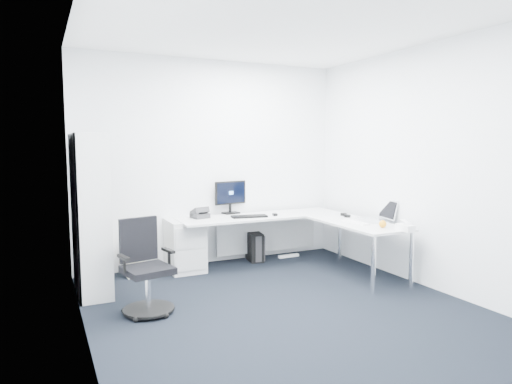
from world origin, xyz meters
name	(u,v)px	position (x,y,z in m)	size (l,w,h in m)	color
ground	(289,312)	(0.00, 0.00, 0.00)	(4.20, 4.20, 0.00)	black
ceiling	(291,21)	(0.00, 0.00, 2.70)	(4.20, 4.20, 0.00)	white
wall_back	(212,163)	(0.00, 2.10, 1.35)	(3.60, 0.02, 2.70)	white
wall_front	(494,194)	(0.00, -2.10, 1.35)	(3.60, 0.02, 2.70)	white
wall_left	(83,178)	(-1.80, 0.00, 1.35)	(0.02, 4.20, 2.70)	white
wall_right	(433,167)	(1.80, 0.00, 1.35)	(0.02, 4.20, 2.70)	white
l_desk	(272,244)	(0.55, 1.40, 0.33)	(2.25, 1.26, 0.66)	silver
drawer_pedestal	(185,245)	(-0.47, 1.83, 0.32)	(0.42, 0.53, 0.65)	silver
bookshelf	(90,214)	(-1.62, 1.45, 0.86)	(0.33, 0.86, 1.71)	silver
task_chair	(148,267)	(-1.22, 0.56, 0.45)	(0.50, 0.50, 0.90)	black
black_pc_tower	(254,246)	(0.54, 1.93, 0.19)	(0.18, 0.40, 0.39)	black
beige_pc_tower	(132,257)	(-1.11, 1.97, 0.21)	(0.20, 0.44, 0.42)	beige
power_strip	(289,256)	(1.05, 1.86, 0.02)	(0.31, 0.05, 0.04)	white
monitor	(231,197)	(0.24, 2.03, 0.88)	(0.48, 0.15, 0.46)	black
black_keyboard	(249,216)	(0.33, 1.64, 0.67)	(0.46, 0.16, 0.02)	black
mouse	(275,215)	(0.69, 1.61, 0.67)	(0.06, 0.09, 0.03)	black
desk_phone	(200,213)	(-0.26, 1.86, 0.73)	(0.20, 0.20, 0.14)	#2C2C2F
laptop	(372,210)	(1.57, 0.73, 0.79)	(0.38, 0.37, 0.27)	silver
white_keyboard	(355,222)	(1.31, 0.71, 0.66)	(0.11, 0.39, 0.01)	white
headphones	(345,214)	(1.50, 1.16, 0.68)	(0.13, 0.20, 0.05)	black
orange_fruit	(383,224)	(1.39, 0.32, 0.70)	(0.09, 0.09, 0.09)	orange
tissue_box	(405,228)	(1.48, 0.06, 0.69)	(0.11, 0.21, 0.07)	white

